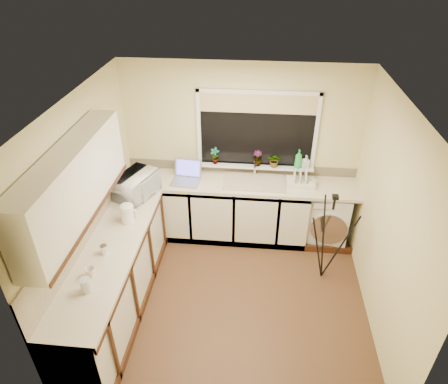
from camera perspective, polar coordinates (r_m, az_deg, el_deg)
floor at (r=5.05m, az=1.10°, el=-14.59°), size 3.20×3.20×0.00m
ceiling at (r=3.64m, az=1.51°, el=12.50°), size 3.20×3.20×0.00m
wall_back at (r=5.51m, az=2.50°, el=5.92°), size 3.20×0.00×3.20m
wall_front at (r=3.14m, az=-1.00°, el=-19.52°), size 3.20×0.00×3.20m
wall_left at (r=4.60m, az=-19.02°, el=-1.96°), size 0.00×3.00×3.00m
wall_right at (r=4.43m, az=22.41°, el=-4.21°), size 0.00×3.00×3.00m
base_cabinet_back at (r=5.69m, az=-1.15°, el=-2.47°), size 2.55×0.60×0.86m
base_cabinet_left at (r=4.78m, az=-15.27°, el=-12.13°), size 0.54×2.40×0.86m
worktop_back at (r=5.41m, az=2.22°, el=1.23°), size 3.20×0.60×0.04m
worktop_left at (r=4.48m, az=-16.10°, el=-8.02°), size 0.60×2.40×0.04m
upper_cabinet at (r=3.90m, az=-20.77°, el=1.09°), size 0.28×1.90×0.70m
splashback_left at (r=4.44m, az=-20.07°, el=-5.22°), size 0.02×2.40×0.45m
splashback_back at (r=5.62m, az=2.43°, el=3.54°), size 3.20×0.02×0.14m
window_glass at (r=5.35m, az=4.74°, el=8.84°), size 1.50×0.02×1.00m
window_blind at (r=5.18m, az=4.92°, el=12.52°), size 1.50×0.02×0.25m
windowsill at (r=5.53m, az=4.48°, el=3.73°), size 1.60×0.14×0.03m
sink at (r=5.39m, az=4.35°, el=1.42°), size 0.82×0.46×0.03m
faucet at (r=5.49m, az=4.46°, el=3.34°), size 0.03×0.03×0.24m
washing_machine at (r=5.77m, az=14.47°, el=-3.21°), size 0.65×0.64×0.83m
laptop at (r=5.44m, az=-5.39°, el=2.39°), size 0.40×0.36×0.27m
kettle at (r=4.75m, az=-13.69°, el=-3.05°), size 0.16×0.16×0.21m
dish_rack at (r=5.44m, az=10.93°, el=1.33°), size 0.38×0.29×0.06m
tripod at (r=5.02m, az=14.68°, el=-6.46°), size 0.81×0.81×1.25m
glass_jug at (r=4.02m, az=-19.20°, el=-12.52°), size 0.10×0.10×0.15m
steel_jar at (r=4.39m, az=-16.84°, el=-7.91°), size 0.08×0.08×0.10m
microwave at (r=5.17m, az=-12.46°, el=0.98°), size 0.55×0.65×0.31m
plant_a at (r=5.49m, az=-1.33°, el=5.20°), size 0.15×0.12×0.24m
plant_c at (r=5.47m, az=4.82°, el=4.85°), size 0.13×0.13×0.22m
plant_d at (r=5.46m, az=7.29°, el=4.51°), size 0.21×0.20×0.20m
soap_bottle_green at (r=5.48m, az=10.65°, el=4.71°), size 0.11×0.11×0.26m
soap_bottle_clear at (r=5.50m, az=11.65°, el=4.26°), size 0.11×0.11×0.19m
cup_back at (r=5.42m, az=12.60°, el=1.23°), size 0.11×0.11×0.09m
cup_left at (r=4.18m, az=-18.66°, el=-10.85°), size 0.12×0.12×0.09m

